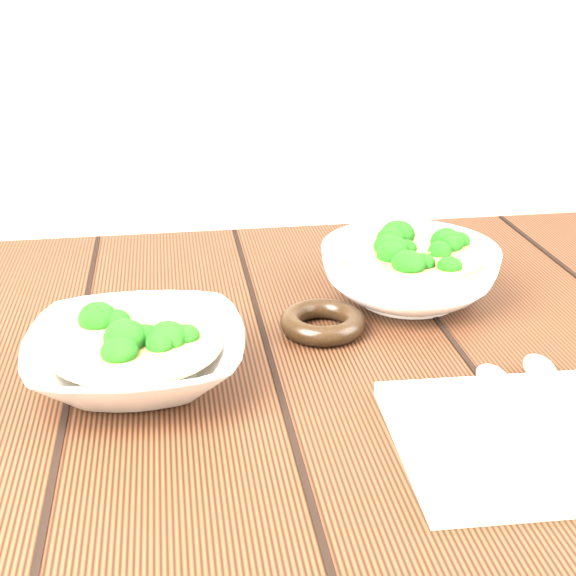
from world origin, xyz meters
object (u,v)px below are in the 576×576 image
Objects in this scene: table at (288,447)px; soup_bowl_back at (409,270)px; napkin at (535,438)px; soup_bowl_front at (137,355)px; trivet at (323,322)px.

table is 0.25m from soup_bowl_back.
table is 5.03× the size of napkin.
table is 0.30m from napkin.
napkin is at bearing -25.74° from soup_bowl_front.
soup_bowl_front is 0.79× the size of soup_bowl_back.
napkin is (0.14, -0.24, -0.01)m from trivet.
trivet is at bearing 21.35° from soup_bowl_front.
soup_bowl_back reaches higher than napkin.
soup_bowl_front reaches higher than napkin.
trivet is (-0.12, -0.07, -0.03)m from soup_bowl_back.
soup_bowl_front is (-0.15, -0.04, 0.15)m from table.
soup_bowl_front reaches higher than table.
soup_bowl_front is 0.35m from soup_bowl_back.
table is at bearing -138.06° from trivet.
napkin is at bearing -47.47° from table.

